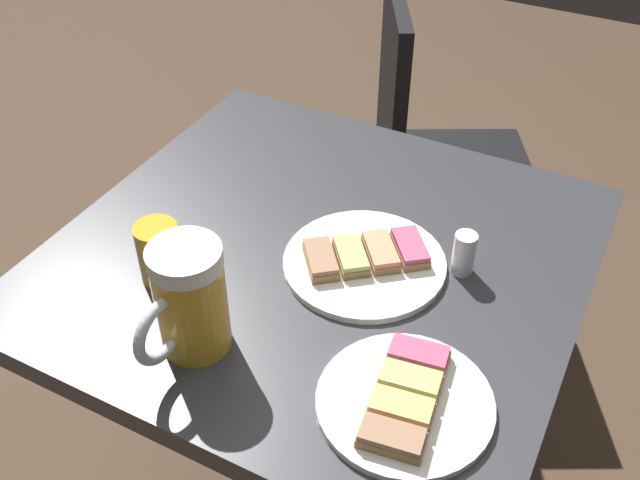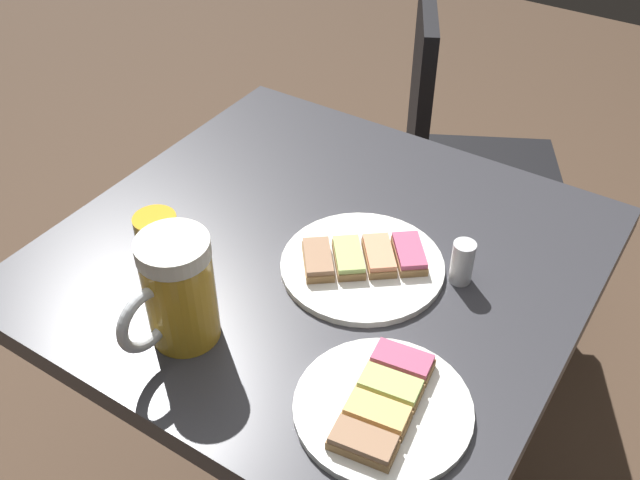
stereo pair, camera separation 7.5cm
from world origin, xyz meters
The scene contains 7 objects.
cafe_table centered at (0.00, 0.00, 0.60)m, with size 0.74×0.71×0.78m.
plate_near centered at (0.22, -0.20, 0.79)m, with size 0.21×0.21×0.03m.
plate_far centered at (0.07, 0.00, 0.79)m, with size 0.23×0.23×0.03m.
beer_mug centered at (-0.06, -0.23, 0.85)m, with size 0.09×0.14×0.15m.
beer_glass_small centered at (-0.17, -0.15, 0.82)m, with size 0.06×0.06×0.09m, color gold.
salt_shaker centered at (0.20, 0.05, 0.81)m, with size 0.03×0.03×0.07m, color silver.
cafe_chair centered at (-0.07, 0.72, 0.51)m, with size 0.51×0.51×0.89m.
Camera 1 is at (0.37, -0.71, 1.47)m, focal length 40.90 mm.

